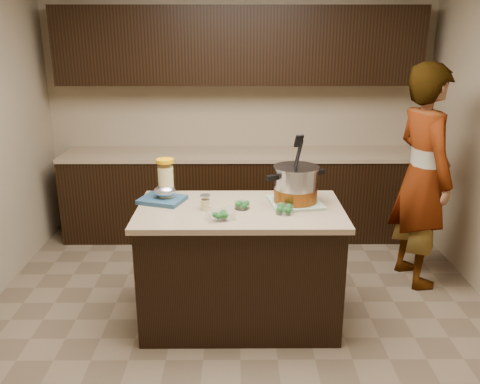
% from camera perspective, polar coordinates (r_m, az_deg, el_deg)
% --- Properties ---
extents(ground_plane, '(4.00, 4.00, 0.00)m').
position_cam_1_polar(ground_plane, '(3.99, -0.00, -14.08)').
color(ground_plane, brown).
rests_on(ground_plane, ground).
extents(room_shell, '(4.04, 4.04, 2.72)m').
position_cam_1_polar(room_shell, '(3.41, -0.00, 11.19)').
color(room_shell, tan).
rests_on(room_shell, ground).
extents(back_cabinets, '(3.60, 0.63, 2.33)m').
position_cam_1_polar(back_cabinets, '(5.26, -0.11, 5.01)').
color(back_cabinets, black).
rests_on(back_cabinets, ground).
extents(island, '(1.46, 0.81, 0.90)m').
position_cam_1_polar(island, '(3.77, -0.00, -8.24)').
color(island, black).
rests_on(island, ground).
extents(dish_towel, '(0.41, 0.41, 0.02)m').
position_cam_1_polar(dish_towel, '(3.70, 6.20, -1.16)').
color(dish_towel, '#56805E').
rests_on(dish_towel, island).
extents(stock_pot, '(0.44, 0.43, 0.47)m').
position_cam_1_polar(stock_pot, '(3.67, 6.27, 0.60)').
color(stock_pot, '#B7B7BC').
rests_on(stock_pot, dish_towel).
extents(lemonade_pitcher, '(0.16, 0.16, 0.31)m').
position_cam_1_polar(lemonade_pitcher, '(3.75, -8.32, 1.16)').
color(lemonade_pitcher, '#D9CC85').
rests_on(lemonade_pitcher, island).
extents(mason_jar, '(0.09, 0.09, 0.12)m').
position_cam_1_polar(mason_jar, '(3.56, -3.92, -1.19)').
color(mason_jar, '#D9CC85').
rests_on(mason_jar, island).
extents(broccoli_tub_left, '(0.13, 0.13, 0.05)m').
position_cam_1_polar(broccoli_tub_left, '(3.58, 0.24, -1.52)').
color(broccoli_tub_left, silver).
rests_on(broccoli_tub_left, island).
extents(broccoli_tub_right, '(0.16, 0.16, 0.06)m').
position_cam_1_polar(broccoli_tub_right, '(3.50, 4.99, -1.99)').
color(broccoli_tub_right, silver).
rests_on(broccoli_tub_right, island).
extents(broccoli_tub_rect, '(0.21, 0.18, 0.06)m').
position_cam_1_polar(broccoli_tub_rect, '(3.38, -2.24, -2.61)').
color(broccoli_tub_rect, silver).
rests_on(broccoli_tub_rect, island).
extents(blue_tray, '(0.37, 0.33, 0.12)m').
position_cam_1_polar(blue_tray, '(3.76, -8.60, -0.49)').
color(blue_tray, navy).
rests_on(blue_tray, island).
extents(person, '(0.57, 0.75, 1.87)m').
position_cam_1_polar(person, '(4.49, 19.82, 1.63)').
color(person, gray).
rests_on(person, ground).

